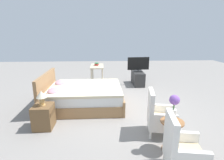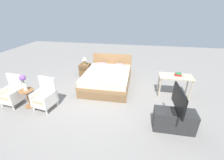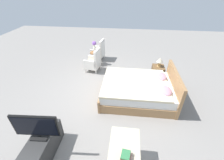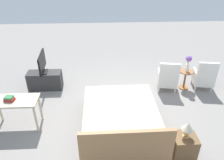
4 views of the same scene
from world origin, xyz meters
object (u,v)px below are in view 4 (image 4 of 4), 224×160
Objects in this scene: side_table at (185,77)px; nightstand at (183,147)px; tv_stand at (45,80)px; tv_flatscreen at (42,63)px; table_lamp at (188,128)px; armchair_by_window_right at (167,78)px; vanity_desk at (14,104)px; flower_vase at (188,62)px; armchair_by_window_left at (204,77)px; bed at (121,122)px; book_stack at (9,99)px.

side_table is 1.07× the size of nightstand.
tv_flatscreen is (0.00, 0.00, 0.56)m from tv_stand.
table_lamp is 0.34× the size of tv_stand.
armchair_by_window_right reaches higher than vanity_desk.
tv_flatscreen is (4.08, -0.21, -0.03)m from flower_vase.
tv_stand is at bearing -2.93° from side_table.
armchair_by_window_left is 0.96× the size of tv_stand.
nightstand is 3.64m from vanity_desk.
flower_vase reaches higher than bed.
bed is 2.75m from flower_vase.
tv_flatscreen is at bearing 3.66° from tv_stand.
armchair_by_window_left is 0.52m from side_table.
table_lamp is at bearing 59.93° from armchair_by_window_left.
armchair_by_window_left is 1.07× the size of tv_flatscreen.
flower_vase is at bearing 177.08° from tv_flatscreen.
vanity_desk is (0.27, 1.63, 0.36)m from tv_stand.
vanity_desk is at bearing -17.10° from nightstand.
armchair_by_window_left is at bearing 176.72° from tv_stand.
flower_vase is at bearing 177.07° from tv_stand.
vanity_desk is at bearing 80.53° from tv_stand.
table_lamp is 1.42× the size of book_stack.
armchair_by_window_left is at bearing 173.94° from side_table.
vanity_desk reaches higher than nightstand.
book_stack is (3.87, 1.39, 0.41)m from armchair_by_window_right.
armchair_by_window_left is at bearing -146.12° from bed.
flower_vase is at bearing 26.57° from side_table.
flower_vase is 0.46× the size of vanity_desk.
book_stack is at bearing -16.51° from table_lamp.
book_stack is at bearing 18.11° from side_table.
book_stack is (4.94, 1.39, 0.41)m from armchair_by_window_left.
table_lamp is 0.32× the size of vanity_desk.
bed is 2.90m from tv_flatscreen.
armchair_by_window_right is at bearing 5.83° from flower_vase.
bed is at bearing 171.54° from vanity_desk.
nightstand is 0.48m from table_lamp.
armchair_by_window_right reaches higher than side_table.
bed reaches higher than armchair_by_window_right.
armchair_by_window_left reaches higher than side_table.
tv_flatscreen is at bearing -43.97° from bed.
armchair_by_window_right is 1.64× the size of side_table.
tv_stand is at bearing -2.93° from flower_vase.
table_lamp reaches higher than book_stack.
tv_flatscreen is (2.05, -1.98, 0.53)m from bed.
tv_flatscreen is at bearing -99.39° from vanity_desk.
table_lamp is (1.41, 2.43, 0.36)m from armchair_by_window_left.
armchair_by_window_left is 5.06m from vanity_desk.
side_table is (-2.03, -1.77, 0.06)m from bed.
nightstand is (0.89, 2.49, -0.59)m from flower_vase.
flower_vase reaches higher than vanity_desk.
table_lamp is 3.68m from book_stack.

